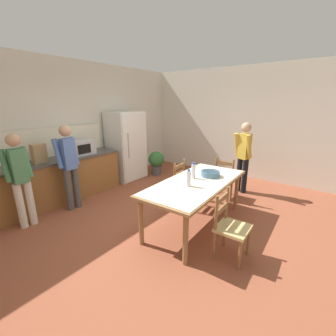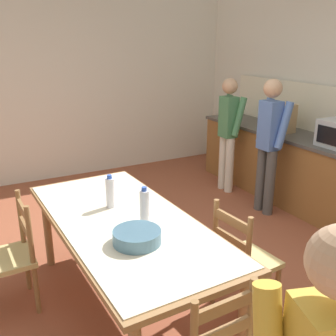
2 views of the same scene
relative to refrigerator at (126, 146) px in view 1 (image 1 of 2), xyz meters
name	(u,v)px [view 1 (image 1 of 2)]	position (x,y,z in m)	size (l,w,h in m)	color
ground_plane	(165,219)	(-1.17, -2.19, -0.88)	(8.32, 8.32, 0.00)	brown
wall_back	(73,127)	(-1.17, 0.47, 0.57)	(6.52, 0.12, 2.90)	silver
wall_right	(238,123)	(2.09, -2.19, 0.57)	(0.12, 5.20, 2.90)	silver
kitchen_counter	(50,183)	(-2.05, 0.04, -0.43)	(3.04, 0.66, 0.90)	brown
counter_splashback	(37,144)	(-2.05, 0.35, 0.31)	(3.00, 0.03, 0.60)	#EFE8CB
refrigerator	(126,146)	(0.00, 0.00, 0.00)	(0.86, 0.73, 1.77)	white
microwave	(81,148)	(-1.29, 0.02, 0.16)	(0.50, 0.39, 0.30)	#B2B7BC
paper_bag	(39,154)	(-2.18, 0.01, 0.19)	(0.24, 0.16, 0.36)	tan
dining_table	(196,186)	(-1.00, -2.71, -0.19)	(2.12, 1.01, 0.77)	olive
bottle_near_centre	(189,178)	(-1.26, -2.71, 0.02)	(0.07, 0.07, 0.27)	silver
bottle_off_centre	(193,171)	(-0.89, -2.58, 0.02)	(0.07, 0.07, 0.27)	silver
serving_bowl	(210,173)	(-0.63, -2.76, -0.06)	(0.32, 0.32, 0.09)	slate
chair_side_near_left	(230,227)	(-1.44, -3.48, -0.44)	(0.43, 0.41, 0.91)	olive
chair_head_end	(226,178)	(0.34, -2.66, -0.44)	(0.42, 0.44, 0.91)	olive
chair_side_far_right	(173,183)	(-0.55, -1.93, -0.44)	(0.45, 0.43, 0.91)	olive
person_at_sink	(20,176)	(-2.72, -0.48, -0.01)	(0.39, 0.27, 1.56)	silver
person_at_counter	(69,163)	(-1.90, -0.50, 0.03)	(0.41, 0.28, 1.62)	#4C4C4C
person_by_table	(244,154)	(0.89, -2.81, 0.01)	(0.34, 0.44, 1.59)	black
potted_plant	(156,161)	(0.71, -0.43, -0.50)	(0.44, 0.44, 0.67)	#4C4C51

